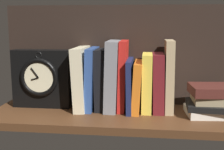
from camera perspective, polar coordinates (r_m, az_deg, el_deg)
The scene contains 14 objects.
ground_plane at distance 103.01cm, azimuth 1.82°, elevation -7.92°, with size 89.87×29.07×2.50cm, color #4C2D19.
back_panel at distance 112.56cm, azimuth 2.51°, elevation 3.79°, with size 89.87×1.20×36.59cm, color black.
book_cream_twain at distance 106.96cm, azimuth -5.69°, elevation -0.58°, with size 3.81×16.72×21.78cm, color beige.
book_blue_modern at distance 106.27cm, azimuth -3.85°, elevation -0.67°, with size 2.58×14.81×21.62cm, color #2D4C8E.
book_black_skeptic at distance 105.75cm, azimuth -2.07°, elevation -0.82°, with size 3.48×12.05×21.21cm, color black.
book_gray_chess at distance 104.93cm, azimuth 0.14°, elevation -0.09°, with size 4.15×14.93×24.11cm, color gray.
book_red_requiem at distance 104.56cm, azimuth 2.11°, elevation -0.11°, with size 2.48×12.62×24.21cm, color red.
book_navy_bierce at distance 105.01cm, azimuth 3.42°, elevation -1.86°, with size 1.76×16.78×17.78cm, color #192147.
book_orange_pandolfini at distance 104.97cm, azimuth 4.79°, elevation -2.10°, with size 2.70×16.71×17.02cm, color orange.
book_yellow_seinlanguage at distance 104.63cm, azimuth 6.63°, elevation -1.39°, with size 3.35×12.83×19.79cm, color gold.
book_maroon_dawkins at distance 104.67cm, azimuth 8.74°, elevation -1.40°, with size 3.76×12.75×19.94cm, color maroon.
book_tan_shortstories at distance 104.44cm, azimuth 10.74°, elevation -0.22°, with size 2.83×12.20×24.45cm, color tan.
framed_clock at distance 111.06cm, azimuth -13.15°, elevation -0.61°, with size 20.73×6.96×20.73cm.
book_stack_side at distance 104.87cm, azimuth 18.49°, elevation -4.74°, with size 18.68×14.41×10.03cm.
Camera 1 is at (8.56, -97.64, 30.44)cm, focal length 48.27 mm.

